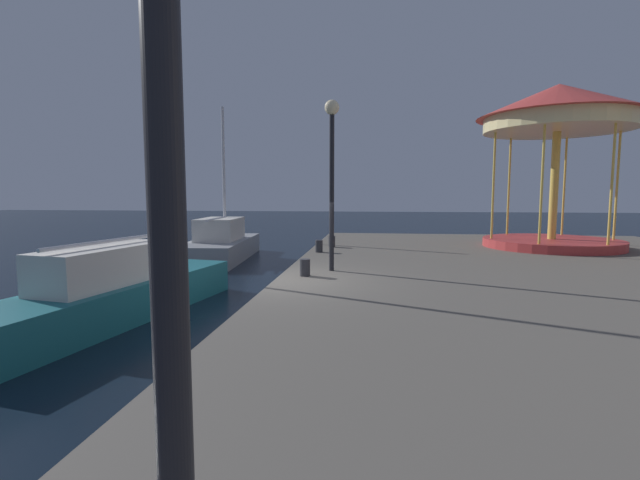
{
  "coord_description": "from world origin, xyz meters",
  "views": [
    {
      "loc": [
        2.23,
        -9.85,
        2.71
      ],
      "look_at": [
        0.73,
        2.24,
        1.46
      ],
      "focal_mm": 25.29,
      "sensor_mm": 36.0,
      "label": 1
    }
  ],
  "objects_px": {
    "bollard_south": "(305,267)",
    "bollard_center": "(319,246)",
    "bollard_north": "(332,241)",
    "sailboat_teal": "(115,291)",
    "carousel": "(557,125)",
    "sailboat_grey": "(221,244)",
    "lamp_post_mid_promenade": "(332,155)"
  },
  "relations": [
    {
      "from": "sailboat_teal",
      "to": "sailboat_grey",
      "type": "relative_size",
      "value": 1.22
    },
    {
      "from": "bollard_north",
      "to": "bollard_south",
      "type": "distance_m",
      "value": 5.82
    },
    {
      "from": "sailboat_teal",
      "to": "carousel",
      "type": "height_order",
      "value": "sailboat_teal"
    },
    {
      "from": "carousel",
      "to": "bollard_south",
      "type": "relative_size",
      "value": 14.27
    },
    {
      "from": "bollard_north",
      "to": "bollard_south",
      "type": "height_order",
      "value": "same"
    },
    {
      "from": "bollard_north",
      "to": "bollard_south",
      "type": "relative_size",
      "value": 1.0
    },
    {
      "from": "bollard_north",
      "to": "sailboat_grey",
      "type": "bearing_deg",
      "value": 158.4
    },
    {
      "from": "carousel",
      "to": "sailboat_teal",
      "type": "bearing_deg",
      "value": -145.7
    },
    {
      "from": "lamp_post_mid_promenade",
      "to": "bollard_south",
      "type": "xyz_separation_m",
      "value": [
        -0.54,
        -0.81,
        -2.66
      ]
    },
    {
      "from": "carousel",
      "to": "bollard_north",
      "type": "xyz_separation_m",
      "value": [
        -7.83,
        -0.87,
        -4.11
      ]
    },
    {
      "from": "bollard_north",
      "to": "bollard_south",
      "type": "xyz_separation_m",
      "value": [
        -0.06,
        -5.82,
        0.0
      ]
    },
    {
      "from": "sailboat_grey",
      "to": "lamp_post_mid_promenade",
      "type": "relative_size",
      "value": 1.53
    },
    {
      "from": "bollard_south",
      "to": "bollard_center",
      "type": "xyz_separation_m",
      "value": [
        -0.21,
        4.31,
        0.0
      ]
    },
    {
      "from": "sailboat_grey",
      "to": "bollard_north",
      "type": "height_order",
      "value": "sailboat_grey"
    },
    {
      "from": "sailboat_grey",
      "to": "bollard_south",
      "type": "distance_m",
      "value": 9.11
    },
    {
      "from": "sailboat_grey",
      "to": "bollard_center",
      "type": "bearing_deg",
      "value": -36.89
    },
    {
      "from": "sailboat_grey",
      "to": "bollard_north",
      "type": "xyz_separation_m",
      "value": [
        4.84,
        -1.92,
        0.36
      ]
    },
    {
      "from": "carousel",
      "to": "lamp_post_mid_promenade",
      "type": "xyz_separation_m",
      "value": [
        -7.35,
        -5.89,
        -1.45
      ]
    },
    {
      "from": "lamp_post_mid_promenade",
      "to": "bollard_south",
      "type": "height_order",
      "value": "lamp_post_mid_promenade"
    },
    {
      "from": "sailboat_grey",
      "to": "bollard_center",
      "type": "relative_size",
      "value": 15.89
    },
    {
      "from": "sailboat_teal",
      "to": "bollard_south",
      "type": "distance_m",
      "value": 4.17
    },
    {
      "from": "sailboat_grey",
      "to": "lamp_post_mid_promenade",
      "type": "height_order",
      "value": "sailboat_grey"
    },
    {
      "from": "bollard_south",
      "to": "bollard_center",
      "type": "relative_size",
      "value": 1.0
    },
    {
      "from": "sailboat_teal",
      "to": "bollard_center",
      "type": "relative_size",
      "value": 19.4
    },
    {
      "from": "sailboat_teal",
      "to": "carousel",
      "type": "distance_m",
      "value": 15.0
    },
    {
      "from": "sailboat_teal",
      "to": "bollard_south",
      "type": "bearing_deg",
      "value": 19.16
    },
    {
      "from": "lamp_post_mid_promenade",
      "to": "bollard_north",
      "type": "distance_m",
      "value": 5.7
    },
    {
      "from": "sailboat_teal",
      "to": "bollard_center",
      "type": "distance_m",
      "value": 6.8
    },
    {
      "from": "carousel",
      "to": "bollard_north",
      "type": "relative_size",
      "value": 14.27
    },
    {
      "from": "bollard_north",
      "to": "lamp_post_mid_promenade",
      "type": "bearing_deg",
      "value": -84.54
    },
    {
      "from": "sailboat_teal",
      "to": "bollard_south",
      "type": "xyz_separation_m",
      "value": [
        3.93,
        1.37,
        0.37
      ]
    },
    {
      "from": "carousel",
      "to": "bollard_center",
      "type": "xyz_separation_m",
      "value": [
        -8.11,
        -2.39,
        -4.11
      ]
    }
  ]
}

